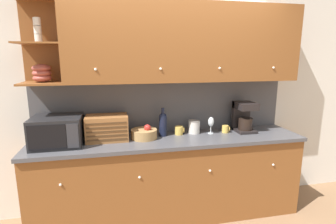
{
  "coord_description": "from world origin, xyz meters",
  "views": [
    {
      "loc": [
        -0.6,
        -3.03,
        1.84
      ],
      "look_at": [
        0.0,
        -0.21,
        1.23
      ],
      "focal_mm": 28.0,
      "sensor_mm": 36.0,
      "label": 1
    }
  ],
  "objects_px": {
    "mug_blue_second": "(179,130)",
    "bread_box": "(107,128)",
    "wine_bottle": "(163,123)",
    "coffee_maker": "(244,116)",
    "storage_canister": "(194,127)",
    "microwave": "(57,131)",
    "fruit_basket": "(144,134)",
    "wine_glass": "(211,122)",
    "mug": "(225,129)"
  },
  "relations": [
    {
      "from": "mug_blue_second",
      "to": "bread_box",
      "type": "bearing_deg",
      "value": -177.19
    },
    {
      "from": "wine_bottle",
      "to": "coffee_maker",
      "type": "relative_size",
      "value": 0.92
    },
    {
      "from": "storage_canister",
      "to": "bread_box",
      "type": "bearing_deg",
      "value": -176.85
    },
    {
      "from": "mug_blue_second",
      "to": "storage_canister",
      "type": "xyz_separation_m",
      "value": [
        0.19,
        0.02,
        0.03
      ]
    },
    {
      "from": "bread_box",
      "to": "wine_bottle",
      "type": "height_order",
      "value": "wine_bottle"
    },
    {
      "from": "wine_bottle",
      "to": "coffee_maker",
      "type": "distance_m",
      "value": 1.0
    },
    {
      "from": "microwave",
      "to": "fruit_basket",
      "type": "distance_m",
      "value": 0.9
    },
    {
      "from": "coffee_maker",
      "to": "wine_glass",
      "type": "bearing_deg",
      "value": -176.94
    },
    {
      "from": "wine_glass",
      "to": "mug",
      "type": "xyz_separation_m",
      "value": [
        0.19,
        0.0,
        -0.09
      ]
    },
    {
      "from": "coffee_maker",
      "to": "wine_bottle",
      "type": "bearing_deg",
      "value": 179.82
    },
    {
      "from": "storage_canister",
      "to": "mug",
      "type": "height_order",
      "value": "storage_canister"
    },
    {
      "from": "wine_glass",
      "to": "wine_bottle",
      "type": "bearing_deg",
      "value": 177.38
    },
    {
      "from": "microwave",
      "to": "mug",
      "type": "distance_m",
      "value": 1.87
    },
    {
      "from": "microwave",
      "to": "fruit_basket",
      "type": "bearing_deg",
      "value": 2.54
    },
    {
      "from": "storage_canister",
      "to": "mug",
      "type": "relative_size",
      "value": 1.72
    },
    {
      "from": "wine_glass",
      "to": "mug",
      "type": "relative_size",
      "value": 2.25
    },
    {
      "from": "bread_box",
      "to": "wine_bottle",
      "type": "distance_m",
      "value": 0.62
    },
    {
      "from": "wine_bottle",
      "to": "mug_blue_second",
      "type": "distance_m",
      "value": 0.22
    },
    {
      "from": "fruit_basket",
      "to": "mug_blue_second",
      "type": "bearing_deg",
      "value": 8.87
    },
    {
      "from": "mug_blue_second",
      "to": "mug",
      "type": "bearing_deg",
      "value": -4.16
    },
    {
      "from": "storage_canister",
      "to": "coffee_maker",
      "type": "distance_m",
      "value": 0.63
    },
    {
      "from": "fruit_basket",
      "to": "wine_bottle",
      "type": "height_order",
      "value": "wine_bottle"
    },
    {
      "from": "bread_box",
      "to": "fruit_basket",
      "type": "distance_m",
      "value": 0.41
    },
    {
      "from": "storage_canister",
      "to": "microwave",
      "type": "bearing_deg",
      "value": -175.42
    },
    {
      "from": "fruit_basket",
      "to": "storage_canister",
      "type": "bearing_deg",
      "value": 7.56
    },
    {
      "from": "microwave",
      "to": "bread_box",
      "type": "relative_size",
      "value": 1.1
    },
    {
      "from": "fruit_basket",
      "to": "mug_blue_second",
      "type": "height_order",
      "value": "fruit_basket"
    },
    {
      "from": "wine_bottle",
      "to": "wine_glass",
      "type": "height_order",
      "value": "wine_bottle"
    },
    {
      "from": "fruit_basket",
      "to": "mug",
      "type": "distance_m",
      "value": 0.98
    },
    {
      "from": "fruit_basket",
      "to": "coffee_maker",
      "type": "distance_m",
      "value": 1.23
    },
    {
      "from": "microwave",
      "to": "bread_box",
      "type": "height_order",
      "value": "microwave"
    },
    {
      "from": "microwave",
      "to": "mug_blue_second",
      "type": "bearing_deg",
      "value": 4.57
    },
    {
      "from": "fruit_basket",
      "to": "coffee_maker",
      "type": "relative_size",
      "value": 0.81
    },
    {
      "from": "wine_bottle",
      "to": "mug",
      "type": "bearing_deg",
      "value": -1.81
    },
    {
      "from": "wine_glass",
      "to": "coffee_maker",
      "type": "bearing_deg",
      "value": 3.06
    },
    {
      "from": "coffee_maker",
      "to": "mug_blue_second",
      "type": "bearing_deg",
      "value": 178.56
    },
    {
      "from": "bread_box",
      "to": "mug",
      "type": "bearing_deg",
      "value": -0.03
    },
    {
      "from": "mug_blue_second",
      "to": "storage_canister",
      "type": "bearing_deg",
      "value": 4.62
    },
    {
      "from": "bread_box",
      "to": "fruit_basket",
      "type": "bearing_deg",
      "value": -3.58
    },
    {
      "from": "bread_box",
      "to": "mug_blue_second",
      "type": "distance_m",
      "value": 0.82
    },
    {
      "from": "fruit_basket",
      "to": "microwave",
      "type": "bearing_deg",
      "value": -177.46
    },
    {
      "from": "fruit_basket",
      "to": "storage_canister",
      "type": "height_order",
      "value": "fruit_basket"
    },
    {
      "from": "fruit_basket",
      "to": "storage_canister",
      "type": "xyz_separation_m",
      "value": [
        0.6,
        0.08,
        0.02
      ]
    },
    {
      "from": "wine_bottle",
      "to": "coffee_maker",
      "type": "xyz_separation_m",
      "value": [
        1.0,
        -0.0,
        0.03
      ]
    },
    {
      "from": "fruit_basket",
      "to": "mug",
      "type": "bearing_deg",
      "value": 1.42
    },
    {
      "from": "fruit_basket",
      "to": "coffee_maker",
      "type": "xyz_separation_m",
      "value": [
        1.22,
        0.04,
        0.13
      ]
    },
    {
      "from": "wine_bottle",
      "to": "storage_canister",
      "type": "distance_m",
      "value": 0.39
    },
    {
      "from": "bread_box",
      "to": "storage_canister",
      "type": "relative_size",
      "value": 2.89
    },
    {
      "from": "mug_blue_second",
      "to": "wine_glass",
      "type": "height_order",
      "value": "wine_glass"
    },
    {
      "from": "bread_box",
      "to": "storage_canister",
      "type": "bearing_deg",
      "value": 3.15
    }
  ]
}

